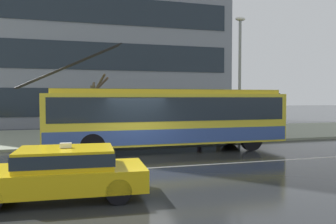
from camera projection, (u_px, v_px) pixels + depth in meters
ground_plane at (143, 162)px, 13.47m from camera, size 160.00×160.00×0.00m
sidewalk_slab at (113, 136)px, 22.12m from camera, size 80.00×10.00×0.14m
lane_centre_line at (150, 168)px, 12.32m from camera, size 72.00×0.14×0.01m
trolleybus at (168, 117)px, 16.23m from camera, size 12.26×2.54×4.94m
taxi_oncoming_near at (62, 171)px, 8.59m from camera, size 4.36×2.06×1.39m
pedestrian_at_shelter at (218, 112)px, 19.55m from camera, size 1.20×1.20×1.97m
pedestrian_approaching_curb at (201, 112)px, 19.02m from camera, size 1.42×1.42×1.98m
street_lamp at (240, 68)px, 19.64m from camera, size 0.60×0.32×6.97m
street_tree_bare at (95, 105)px, 19.90m from camera, size 1.30×2.07×3.72m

